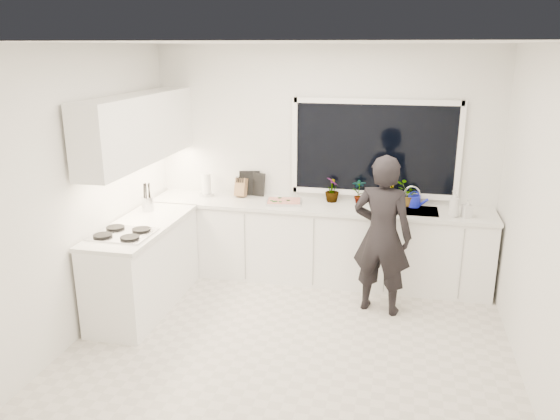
# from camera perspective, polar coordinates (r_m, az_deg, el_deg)

# --- Properties ---
(floor) EXTENTS (4.00, 3.50, 0.02)m
(floor) POSITION_cam_1_polar(r_m,az_deg,el_deg) (5.34, 1.38, -13.39)
(floor) COLOR beige
(floor) RESTS_ON ground
(wall_back) EXTENTS (4.00, 0.02, 2.70)m
(wall_back) POSITION_cam_1_polar(r_m,az_deg,el_deg) (6.49, 4.48, 4.96)
(wall_back) COLOR white
(wall_back) RESTS_ON ground
(wall_left) EXTENTS (0.02, 3.50, 2.70)m
(wall_left) POSITION_cam_1_polar(r_m,az_deg,el_deg) (5.53, -19.40, 1.97)
(wall_left) COLOR white
(wall_left) RESTS_ON ground
(wall_right) EXTENTS (0.02, 3.50, 2.70)m
(wall_right) POSITION_cam_1_polar(r_m,az_deg,el_deg) (4.86, 25.45, -0.71)
(wall_right) COLOR white
(wall_right) RESTS_ON ground
(ceiling) EXTENTS (4.00, 3.50, 0.02)m
(ceiling) POSITION_cam_1_polar(r_m,az_deg,el_deg) (4.62, 1.63, 17.22)
(ceiling) COLOR white
(ceiling) RESTS_ON wall_back
(window) EXTENTS (1.80, 0.02, 1.00)m
(window) POSITION_cam_1_polar(r_m,az_deg,el_deg) (6.37, 9.86, 6.36)
(window) COLOR black
(window) RESTS_ON wall_back
(base_cabinets_back) EXTENTS (3.92, 0.58, 0.88)m
(base_cabinets_back) POSITION_cam_1_polar(r_m,az_deg,el_deg) (6.45, 3.90, -3.53)
(base_cabinets_back) COLOR white
(base_cabinets_back) RESTS_ON floor
(base_cabinets_left) EXTENTS (0.58, 1.60, 0.88)m
(base_cabinets_left) POSITION_cam_1_polar(r_m,az_deg,el_deg) (5.94, -14.00, -5.83)
(base_cabinets_left) COLOR white
(base_cabinets_left) RESTS_ON floor
(countertop_back) EXTENTS (3.94, 0.62, 0.04)m
(countertop_back) POSITION_cam_1_polar(r_m,az_deg,el_deg) (6.29, 3.97, 0.37)
(countertop_back) COLOR silver
(countertop_back) RESTS_ON base_cabinets_back
(countertop_left) EXTENTS (0.62, 1.60, 0.04)m
(countertop_left) POSITION_cam_1_polar(r_m,az_deg,el_deg) (5.79, -14.32, -1.61)
(countertop_left) COLOR silver
(countertop_left) RESTS_ON base_cabinets_left
(upper_cabinets) EXTENTS (0.34, 2.10, 0.70)m
(upper_cabinets) POSITION_cam_1_polar(r_m,az_deg,el_deg) (5.93, -14.52, 8.27)
(upper_cabinets) COLOR white
(upper_cabinets) RESTS_ON wall_left
(sink) EXTENTS (0.58, 0.42, 0.14)m
(sink) POSITION_cam_1_polar(r_m,az_deg,el_deg) (6.25, 13.53, -0.47)
(sink) COLOR silver
(sink) RESTS_ON countertop_back
(faucet) EXTENTS (0.03, 0.03, 0.22)m
(faucet) POSITION_cam_1_polar(r_m,az_deg,el_deg) (6.40, 13.61, 1.42)
(faucet) COLOR silver
(faucet) RESTS_ON countertop_back
(stovetop) EXTENTS (0.56, 0.48, 0.03)m
(stovetop) POSITION_cam_1_polar(r_m,az_deg,el_deg) (5.49, -16.14, -2.37)
(stovetop) COLOR black
(stovetop) RESTS_ON countertop_left
(person) EXTENTS (0.68, 0.52, 1.66)m
(person) POSITION_cam_1_polar(r_m,az_deg,el_deg) (5.63, 10.61, -2.62)
(person) COLOR black
(person) RESTS_ON floor
(pizza_tray) EXTENTS (0.46, 0.37, 0.03)m
(pizza_tray) POSITION_cam_1_polar(r_m,az_deg,el_deg) (6.33, 0.42, 0.84)
(pizza_tray) COLOR silver
(pizza_tray) RESTS_ON countertop_back
(pizza) EXTENTS (0.41, 0.33, 0.01)m
(pizza) POSITION_cam_1_polar(r_m,az_deg,el_deg) (6.33, 0.42, 0.99)
(pizza) COLOR red
(pizza) RESTS_ON pizza_tray
(watering_can) EXTENTS (0.16, 0.16, 0.13)m
(watering_can) POSITION_cam_1_polar(r_m,az_deg,el_deg) (6.38, 13.82, 0.92)
(watering_can) COLOR #141DC4
(watering_can) RESTS_ON countertop_back
(paper_towel_roll) EXTENTS (0.14, 0.14, 0.26)m
(paper_towel_roll) POSITION_cam_1_polar(r_m,az_deg,el_deg) (6.69, -7.70, 2.58)
(paper_towel_roll) COLOR silver
(paper_towel_roll) RESTS_ON countertop_back
(knife_block) EXTENTS (0.14, 0.11, 0.22)m
(knife_block) POSITION_cam_1_polar(r_m,az_deg,el_deg) (6.60, -4.10, 2.32)
(knife_block) COLOR #986346
(knife_block) RESTS_ON countertop_back
(utensil_crock) EXTENTS (0.16, 0.16, 0.16)m
(utensil_crock) POSITION_cam_1_polar(r_m,az_deg,el_deg) (6.20, -13.65, 0.63)
(utensil_crock) COLOR silver
(utensil_crock) RESTS_ON countertop_left
(picture_frame_large) EXTENTS (0.22, 0.05, 0.28)m
(picture_frame_large) POSITION_cam_1_polar(r_m,az_deg,el_deg) (6.64, -2.50, 2.71)
(picture_frame_large) COLOR black
(picture_frame_large) RESTS_ON countertop_back
(picture_frame_small) EXTENTS (0.25, 0.07, 0.30)m
(picture_frame_small) POSITION_cam_1_polar(r_m,az_deg,el_deg) (6.66, -3.19, 2.83)
(picture_frame_small) COLOR black
(picture_frame_small) RESTS_ON countertop_back
(herb_plants) EXTENTS (1.14, 0.33, 0.33)m
(herb_plants) POSITION_cam_1_polar(r_m,az_deg,el_deg) (6.35, 10.63, 1.85)
(herb_plants) COLOR #26662D
(herb_plants) RESTS_ON countertop_back
(soap_bottles) EXTENTS (0.27, 0.16, 0.30)m
(soap_bottles) POSITION_cam_1_polar(r_m,az_deg,el_deg) (6.09, 18.14, 0.50)
(soap_bottles) COLOR #D8BF66
(soap_bottles) RESTS_ON countertop_back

